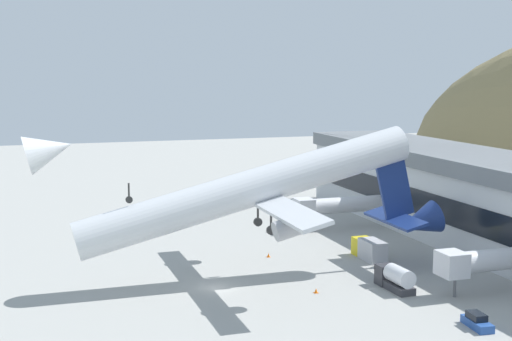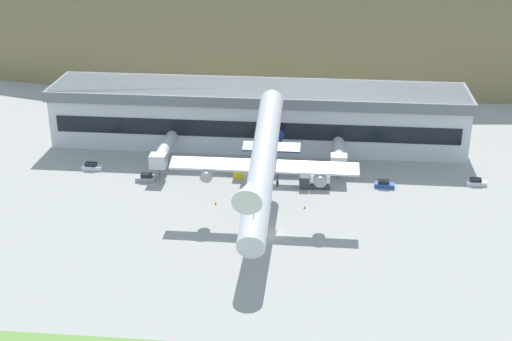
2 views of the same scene
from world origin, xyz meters
name	(u,v)px [view 1 (image 1 of 2)]	position (x,y,z in m)	size (l,w,h in m)	color
ground_plane	(216,288)	(0.00, 0.00, 0.00)	(368.50, 368.50, 0.00)	#9E9E99
terminal_building	(491,197)	(-6.64, 43.87, 7.72)	(95.49, 16.78, 13.64)	silver
jetway_0	(335,205)	(-25.34, 27.32, 3.99)	(3.38, 15.75, 5.43)	silver
jetway_1	(481,261)	(12.04, 29.06, 3.99)	(3.38, 12.48, 5.43)	silver
cargo_airplane	(256,191)	(-2.02, 5.84, 11.28)	(34.53, 53.93, 17.28)	silver
service_car_1	(477,322)	(21.42, 21.97, 0.63)	(4.20, 1.97, 1.53)	#264C99
service_car_2	(288,209)	(-40.78, 24.95, 0.63)	(4.42, 1.87, 1.54)	silver
service_car_3	(290,225)	(-27.80, 20.28, 0.66)	(4.07, 1.94, 1.60)	#999EA3
fuel_truck	(369,249)	(-6.46, 24.01, 1.38)	(6.61, 2.44, 2.85)	gold
box_truck	(395,278)	(7.33, 20.38, 1.44)	(6.34, 2.39, 3.04)	#333338
traffic_cone_0	(268,255)	(-11.70, 10.86, 0.28)	(0.52, 0.52, 0.58)	orange
traffic_cone_1	(316,291)	(5.58, 10.81, 0.28)	(0.52, 0.52, 0.58)	orange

